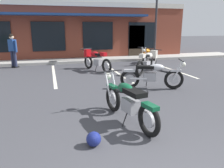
{
  "coord_description": "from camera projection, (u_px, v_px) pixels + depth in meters",
  "views": [
    {
      "loc": [
        -1.49,
        -1.48,
        1.98
      ],
      "look_at": [
        0.02,
        3.87,
        0.55
      ],
      "focal_mm": 35.37,
      "sensor_mm": 36.0,
      "label": 1
    }
  ],
  "objects": [
    {
      "name": "ground_plane",
      "position": [
        112.0,
        105.0,
        5.81
      ],
      "size": [
        80.0,
        80.0,
        0.0
      ],
      "primitive_type": "plane",
      "color": "#3D3D42"
    },
    {
      "name": "sidewalk_kerb",
      "position": [
        76.0,
        60.0,
        13.22
      ],
      "size": [
        22.0,
        1.8,
        0.14
      ],
      "primitive_type": "cube",
      "color": "#A8A59E",
      "rests_on": "ground_plane"
    },
    {
      "name": "brick_storefront_building",
      "position": [
        69.0,
        31.0,
        16.06
      ],
      "size": [
        14.86,
        6.8,
        3.49
      ],
      "color": "brown",
      "rests_on": "ground_plane"
    },
    {
      "name": "painted_stall_lines",
      "position": [
        86.0,
        73.0,
        9.88
      ],
      "size": [
        8.38,
        4.8,
        0.01
      ],
      "color": "silver",
      "rests_on": "ground_plane"
    },
    {
      "name": "motorcycle_foreground_classic",
      "position": [
        128.0,
        101.0,
        4.67
      ],
      "size": [
        0.82,
        2.09,
        0.98
      ],
      "color": "black",
      "rests_on": "ground_plane"
    },
    {
      "name": "motorcycle_black_cruiser",
      "position": [
        148.0,
        55.0,
        12.43
      ],
      "size": [
        1.52,
        1.76,
        0.98
      ],
      "color": "black",
      "rests_on": "ground_plane"
    },
    {
      "name": "motorcycle_silver_naked",
      "position": [
        96.0,
        59.0,
        10.32
      ],
      "size": [
        1.15,
        1.98,
        0.98
      ],
      "color": "black",
      "rests_on": "ground_plane"
    },
    {
      "name": "motorcycle_green_cafe_racer",
      "position": [
        148.0,
        61.0,
        9.84
      ],
      "size": [
        1.71,
        1.58,
        0.98
      ],
      "color": "black",
      "rests_on": "ground_plane"
    },
    {
      "name": "motorcycle_orange_scrambler",
      "position": [
        153.0,
        75.0,
        7.24
      ],
      "size": [
        2.03,
        1.01,
        0.98
      ],
      "color": "black",
      "rests_on": "ground_plane"
    },
    {
      "name": "person_in_black_shirt",
      "position": [
        13.0,
        49.0,
        10.92
      ],
      "size": [
        0.49,
        0.5,
        1.68
      ],
      "color": "black",
      "rests_on": "ground_plane"
    },
    {
      "name": "helmet_on_pavement",
      "position": [
        94.0,
        139.0,
        3.77
      ],
      "size": [
        0.26,
        0.26,
        0.26
      ],
      "color": "navy",
      "rests_on": "ground_plane"
    }
  ]
}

